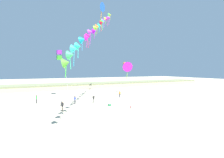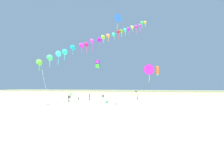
% 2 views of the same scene
% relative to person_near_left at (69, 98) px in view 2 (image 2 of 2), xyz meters
% --- Properties ---
extents(ground_plane, '(240.00, 240.00, 0.00)m').
position_rel_person_near_left_xyz_m(ground_plane, '(9.41, -7.56, -0.95)').
color(ground_plane, beige).
extents(dune_ridge, '(120.00, 11.31, 1.86)m').
position_rel_person_near_left_xyz_m(dune_ridge, '(9.41, 32.31, -0.03)').
color(dune_ridge, beige).
rests_on(dune_ridge, ground).
extents(person_near_left, '(0.57, 0.22, 1.65)m').
position_rel_person_near_left_xyz_m(person_near_left, '(0.00, 0.00, 0.00)').
color(person_near_left, '#726656').
rests_on(person_near_left, ground).
extents(person_near_right, '(0.53, 0.36, 1.64)m').
position_rel_person_near_left_xyz_m(person_near_right, '(6.65, 4.05, -0.00)').
color(person_near_right, gray).
rests_on(person_near_right, ground).
extents(person_mid_center, '(0.33, 0.54, 1.61)m').
position_rel_person_near_left_xyz_m(person_mid_center, '(14.60, 7.51, -0.02)').
color(person_mid_center, '#282D4C').
rests_on(person_mid_center, ground).
extents(person_far_left, '(0.55, 0.26, 1.60)m').
position_rel_person_near_left_xyz_m(person_far_left, '(2.95, 4.79, -0.02)').
color(person_far_left, '#474C56').
rests_on(person_far_left, ground).
extents(person_far_right, '(0.23, 0.60, 1.72)m').
position_rel_person_near_left_xyz_m(person_far_right, '(-4.12, 8.55, 0.04)').
color(person_far_right, black).
rests_on(person_far_right, ground).
extents(person_far_center, '(0.58, 0.23, 1.66)m').
position_rel_person_near_left_xyz_m(person_far_center, '(0.31, 4.20, 0.01)').
color(person_far_center, '#474C56').
rests_on(person_far_center, ground).
extents(kite_banner_string, '(18.46, 28.42, 24.73)m').
position_rel_person_near_left_xyz_m(kite_banner_string, '(7.98, 4.97, 15.02)').
color(kite_banner_string, '#5ECD37').
extents(large_kite_low_lead, '(1.31, 1.31, 2.45)m').
position_rel_person_near_left_xyz_m(large_kite_low_lead, '(1.18, 16.34, 9.88)').
color(large_kite_low_lead, green).
extents(large_kite_mid_trail, '(2.96, 2.13, 4.66)m').
position_rel_person_near_left_xyz_m(large_kite_mid_trail, '(17.54, 8.91, 6.83)').
color(large_kite_mid_trail, '#EA23F1').
extents(large_kite_high_solo, '(1.38, 1.38, 2.93)m').
position_rel_person_near_left_xyz_m(large_kite_high_solo, '(19.85, 14.39, 7.05)').
color(large_kite_high_solo, '#C25C27').
extents(large_kite_outer_drift, '(2.20, 2.00, 4.12)m').
position_rel_person_near_left_xyz_m(large_kite_outer_drift, '(9.60, 7.18, 20.17)').
color(large_kite_outer_drift, blue).
extents(beach_cooler, '(0.58, 0.41, 0.46)m').
position_rel_person_near_left_xyz_m(beach_cooler, '(8.63, 0.29, -0.74)').
color(beach_cooler, '#23844C').
rests_on(beach_cooler, ground).
extents(beach_ball, '(0.36, 0.36, 0.36)m').
position_rel_person_near_left_xyz_m(beach_ball, '(11.34, -2.92, -0.77)').
color(beach_ball, red).
rests_on(beach_ball, ground).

